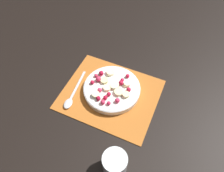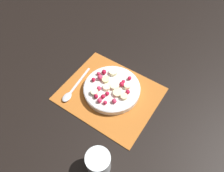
# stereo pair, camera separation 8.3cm
# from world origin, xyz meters

# --- Properties ---
(ground_plane) EXTENTS (3.00, 3.00, 0.00)m
(ground_plane) POSITION_xyz_m (0.00, 0.00, 0.00)
(ground_plane) COLOR black
(placemat) EXTENTS (0.36, 0.30, 0.01)m
(placemat) POSITION_xyz_m (0.00, 0.00, 0.00)
(placemat) COLOR #B26023
(placemat) RESTS_ON ground_plane
(fruit_bowl) EXTENTS (0.22, 0.22, 0.05)m
(fruit_bowl) POSITION_xyz_m (-0.00, -0.01, 0.02)
(fruit_bowl) COLOR white
(fruit_bowl) RESTS_ON placemat
(spoon) EXTENTS (0.04, 0.19, 0.01)m
(spoon) POSITION_xyz_m (0.13, 0.08, 0.01)
(spoon) COLOR silver
(spoon) RESTS_ON placemat
(drinking_glass) EXTENTS (0.08, 0.08, 0.08)m
(drinking_glass) POSITION_xyz_m (-0.13, 0.25, 0.04)
(drinking_glass) COLOR white
(drinking_glass) RESTS_ON ground_plane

